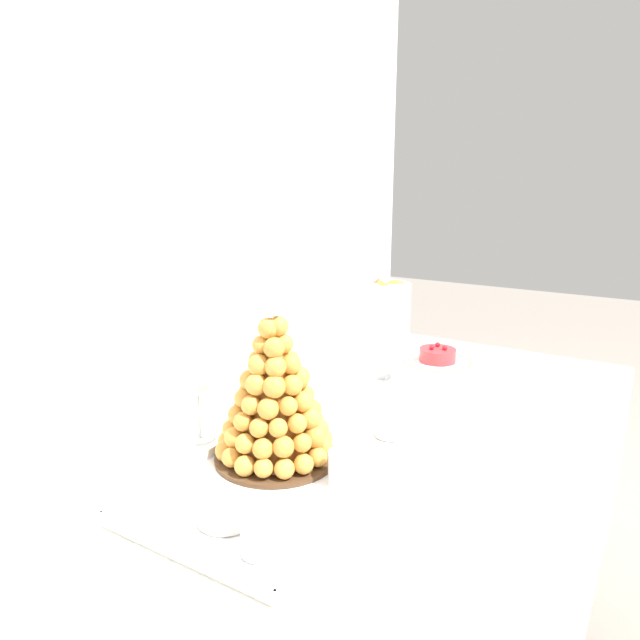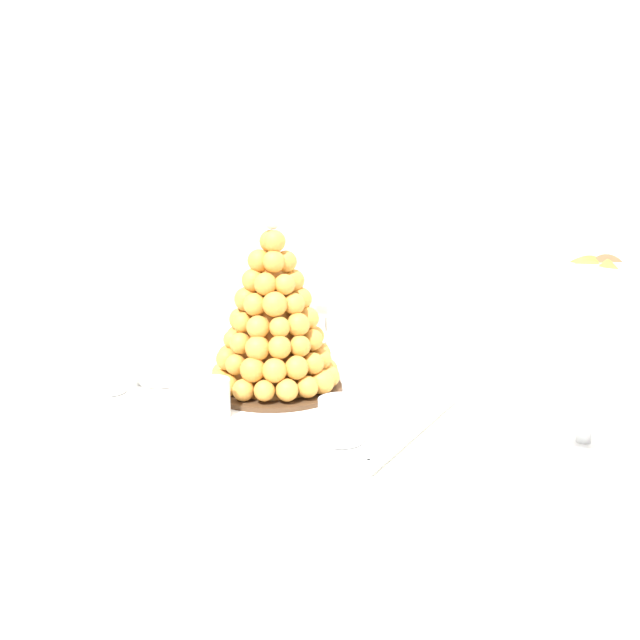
% 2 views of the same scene
% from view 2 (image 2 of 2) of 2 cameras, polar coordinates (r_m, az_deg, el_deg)
% --- Properties ---
extents(backdrop_wall, '(4.80, 0.10, 2.50)m').
position_cam_2_polar(backdrop_wall, '(2.02, 16.00, 14.10)').
color(backdrop_wall, silver).
rests_on(backdrop_wall, ground_plane).
extents(buffet_table, '(1.59, 1.02, 0.80)m').
position_cam_2_polar(buffet_table, '(1.17, 2.49, -11.44)').
color(buffet_table, brown).
rests_on(buffet_table, ground_plane).
extents(serving_tray, '(0.58, 0.33, 0.02)m').
position_cam_2_polar(serving_tray, '(1.18, -5.45, -6.22)').
color(serving_tray, white).
rests_on(serving_tray, buffet_table).
extents(croquembouche, '(0.22, 0.22, 0.30)m').
position_cam_2_polar(croquembouche, '(1.18, -3.62, -0.08)').
color(croquembouche, '#4C331E').
rests_on(croquembouche, serving_tray).
extents(dessert_cup_left, '(0.05, 0.05, 0.06)m').
position_cam_2_polar(dessert_cup_left, '(1.24, -16.18, -4.22)').
color(dessert_cup_left, silver).
rests_on(dessert_cup_left, serving_tray).
extents(dessert_cup_mid_left, '(0.05, 0.05, 0.06)m').
position_cam_2_polar(dessert_cup_mid_left, '(1.10, -8.39, -6.17)').
color(dessert_cup_mid_left, silver).
rests_on(dessert_cup_mid_left, serving_tray).
extents(dessert_cup_centre, '(0.06, 0.06, 0.06)m').
position_cam_2_polar(dessert_cup_centre, '(1.00, 1.65, -7.94)').
color(dessert_cup_centre, silver).
rests_on(dessert_cup_centre, serving_tray).
extents(creme_brulee_ramekin, '(0.09, 0.09, 0.02)m').
position_cam_2_polar(creme_brulee_ramekin, '(1.29, -12.16, -4.17)').
color(creme_brulee_ramekin, white).
rests_on(creme_brulee_ramekin, serving_tray).
extents(macaron_goblet, '(0.14, 0.14, 0.27)m').
position_cam_2_polar(macaron_goblet, '(1.03, 20.58, -0.97)').
color(macaron_goblet, white).
rests_on(macaron_goblet, buffet_table).
extents(wine_glass, '(0.08, 0.08, 0.18)m').
position_cam_2_polar(wine_glass, '(1.34, 0.52, 1.71)').
color(wine_glass, silver).
rests_on(wine_glass, buffet_table).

